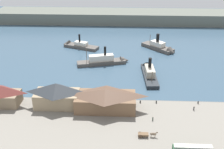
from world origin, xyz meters
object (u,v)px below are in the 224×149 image
ferry_shed_west_terminal (105,99)px  ferry_approaching_west (161,48)px  ferry_shed_customs_shed (57,94)px  mooring_post_west (156,102)px  ferry_outer_harbor (149,71)px  pedestrian_by_tram (194,108)px  ferry_moored_east (106,61)px  horse_cart (147,134)px  mooring_post_center_east (198,102)px  pedestrian_near_cart (153,119)px  ferry_moored_west (77,45)px  mooring_post_center_west (140,102)px

ferry_shed_west_terminal → ferry_approaching_west: 67.39m
ferry_shed_customs_shed → ferry_shed_west_terminal: bearing=-3.5°
mooring_post_west → ferry_outer_harbor: bearing=91.9°
ferry_outer_harbor → pedestrian_by_tram: bearing=-66.1°
ferry_moored_east → pedestrian_by_tram: bearing=-51.5°
horse_cart → ferry_moored_east: (-15.87, 57.15, -0.52)m
mooring_post_west → mooring_post_center_east: same height
pedestrian_by_tram → horse_cart: bearing=-138.5°
ferry_shed_west_terminal → ferry_approaching_west: ferry_shed_west_terminal is taller
pedestrian_near_cart → ferry_approaching_west: ferry_approaching_west is taller
horse_cart → ferry_moored_east: ferry_moored_east is taller
mooring_post_west → mooring_post_center_east: 15.10m
ferry_approaching_west → mooring_post_center_east: bearing=-82.9°
ferry_shed_customs_shed → ferry_shed_west_terminal: 17.27m
mooring_post_center_east → horse_cart: bearing=-135.1°
ferry_moored_east → ferry_outer_harbor: 22.83m
pedestrian_by_tram → ferry_approaching_west: 61.78m
pedestrian_by_tram → mooring_post_center_east: (2.50, 4.41, -0.26)m
ferry_shed_west_terminal → ferry_moored_west: 67.82m
ferry_approaching_west → mooring_post_center_west: bearing=-103.5°
pedestrian_near_cart → pedestrian_by_tram: bearing=25.0°
ferry_moored_east → mooring_post_center_west: bearing=-68.6°
ferry_shed_west_terminal → ferry_outer_harbor: 35.51m
ferry_shed_customs_shed → ferry_approaching_west: size_ratio=0.83×
ferry_shed_customs_shed → ferry_approaching_west: 74.95m
ferry_moored_west → ferry_approaching_west: 46.86m
mooring_post_west → ferry_moored_west: size_ratio=0.04×
pedestrian_by_tram → ferry_moored_west: (-51.40, 64.11, -0.76)m
horse_cart → ferry_shed_west_terminal: bearing=131.8°
mooring_post_center_west → ferry_moored_east: (-14.84, 37.81, -0.05)m
mooring_post_center_east → ferry_outer_harbor: (-15.95, 25.98, -0.15)m
pedestrian_near_cart → mooring_post_center_west: size_ratio=1.72×
ferry_moored_east → ferry_approaching_west: 34.86m
mooring_post_west → horse_cart: bearing=-103.8°
pedestrian_by_tram → ferry_outer_harbor: 33.24m
ferry_shed_west_terminal → pedestrian_near_cart: bearing=-22.3°
mooring_post_center_east → ferry_outer_harbor: ferry_outer_harbor is taller
pedestrian_by_tram → ferry_approaching_west: ferry_approaching_west is taller
ferry_outer_harbor → pedestrian_near_cart: bearing=-92.1°
ferry_moored_east → ferry_moored_west: bearing=129.0°
ferry_shed_west_terminal → ferry_moored_west: bearing=107.7°
mooring_post_center_west → ferry_moored_west: bearing=118.7°
ferry_shed_west_terminal → ferry_approaching_west: bearing=67.1°
horse_cart → ferry_moored_east: bearing=105.5°
mooring_post_center_west → mooring_post_center_east: size_ratio=1.00×
ferry_shed_customs_shed → ferry_outer_harbor: 45.80m
pedestrian_by_tram → ferry_moored_east: (-33.26, 41.75, -0.31)m
pedestrian_near_cart → mooring_post_center_west: bearing=108.3°
horse_cart → ferry_moored_east: 59.31m
horse_cart → pedestrian_by_tram: horse_cart is taller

